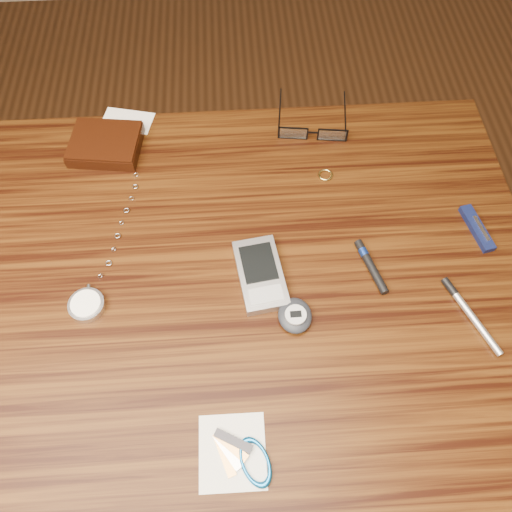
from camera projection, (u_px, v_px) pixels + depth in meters
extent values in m
plane|color=#472814|center=(229.00, 406.00, 1.38)|extent=(3.80, 3.80, 0.00)
cube|color=#371C08|center=(206.00, 288.00, 0.75)|extent=(1.00, 0.70, 0.03)
cylinder|color=#4C2814|center=(465.00, 507.00, 0.93)|extent=(0.05, 0.05, 0.71)
cylinder|color=#4C2814|center=(32.00, 257.00, 1.21)|extent=(0.05, 0.05, 0.71)
cylinder|color=#4C2814|center=(399.00, 237.00, 1.23)|extent=(0.05, 0.05, 0.71)
cube|color=black|center=(106.00, 145.00, 0.85)|extent=(0.13, 0.11, 0.02)
cube|color=black|center=(104.00, 140.00, 0.84)|extent=(0.12, 0.11, 0.00)
cube|color=white|center=(127.00, 121.00, 0.89)|extent=(0.10, 0.07, 0.00)
cube|color=black|center=(293.00, 133.00, 0.86)|extent=(0.05, 0.01, 0.03)
cube|color=silver|center=(293.00, 133.00, 0.86)|extent=(0.05, 0.01, 0.02)
cylinder|color=black|center=(280.00, 112.00, 0.90)|extent=(0.02, 0.12, 0.00)
cube|color=black|center=(332.00, 135.00, 0.86)|extent=(0.05, 0.01, 0.03)
cube|color=silver|center=(332.00, 135.00, 0.86)|extent=(0.05, 0.01, 0.02)
cylinder|color=black|center=(345.00, 115.00, 0.90)|extent=(0.02, 0.12, 0.00)
cube|color=black|center=(313.00, 132.00, 0.86)|extent=(0.02, 0.00, 0.00)
torus|color=#CFB961|center=(325.00, 175.00, 0.83)|extent=(0.03, 0.03, 0.00)
cylinder|color=#BBBBBF|center=(87.00, 305.00, 0.71)|extent=(0.05, 0.05, 0.01)
cylinder|color=white|center=(85.00, 303.00, 0.70)|extent=(0.04, 0.04, 0.00)
cylinder|color=#BBBBBF|center=(89.00, 287.00, 0.72)|extent=(0.01, 0.01, 0.01)
torus|color=#BBBBBF|center=(101.00, 276.00, 0.73)|extent=(0.01, 0.01, 0.01)
torus|color=#BBBBBF|center=(109.00, 263.00, 0.74)|extent=(0.01, 0.01, 0.00)
torus|color=#BBBBBF|center=(114.00, 249.00, 0.76)|extent=(0.01, 0.01, 0.01)
torus|color=#BBBBBF|center=(118.00, 236.00, 0.77)|extent=(0.01, 0.01, 0.00)
torus|color=#BBBBBF|center=(122.00, 223.00, 0.78)|extent=(0.01, 0.01, 0.01)
torus|color=#BBBBBF|center=(126.00, 210.00, 0.79)|extent=(0.01, 0.01, 0.00)
torus|color=#BBBBBF|center=(132.00, 198.00, 0.80)|extent=(0.01, 0.00, 0.01)
torus|color=#BBBBBF|center=(135.00, 187.00, 0.82)|extent=(0.01, 0.01, 0.00)
torus|color=#BBBBBF|center=(136.00, 175.00, 0.83)|extent=(0.01, 0.01, 0.01)
torus|color=#BBBBBF|center=(133.00, 164.00, 0.84)|extent=(0.01, 0.01, 0.00)
torus|color=#BBBBBF|center=(126.00, 156.00, 0.85)|extent=(0.01, 0.01, 0.01)
torus|color=#BBBBBF|center=(118.00, 149.00, 0.86)|extent=(0.01, 0.01, 0.00)
cube|color=#ABABAF|center=(260.00, 274.00, 0.73)|extent=(0.08, 0.13, 0.02)
cube|color=black|center=(258.00, 263.00, 0.73)|extent=(0.06, 0.07, 0.00)
cube|color=#989B9F|center=(266.00, 295.00, 0.70)|extent=(0.05, 0.03, 0.00)
ellipsoid|color=black|center=(295.00, 315.00, 0.70)|extent=(0.05, 0.06, 0.02)
cylinder|color=#AEB1B7|center=(296.00, 315.00, 0.68)|extent=(0.03, 0.03, 0.00)
cube|color=black|center=(296.00, 314.00, 0.68)|extent=(0.02, 0.01, 0.00)
cube|color=silver|center=(232.00, 452.00, 0.61)|extent=(0.08, 0.09, 0.00)
torus|color=#0E5BA5|center=(255.00, 462.00, 0.60)|extent=(0.06, 0.06, 0.01)
cube|color=olive|center=(225.00, 456.00, 0.61)|extent=(0.03, 0.05, 0.00)
cube|color=silver|center=(228.00, 451.00, 0.61)|extent=(0.04, 0.05, 0.00)
cube|color=#9D6D37|center=(231.00, 446.00, 0.61)|extent=(0.04, 0.04, 0.00)
cube|color=black|center=(233.00, 441.00, 0.61)|extent=(0.05, 0.03, 0.00)
cube|color=#0E1439|center=(477.00, 228.00, 0.77)|extent=(0.04, 0.09, 0.01)
cube|color=silver|center=(481.00, 228.00, 0.77)|extent=(0.01, 0.05, 0.00)
cylinder|color=silver|center=(471.00, 315.00, 0.70)|extent=(0.06, 0.12, 0.01)
cylinder|color=black|center=(450.00, 287.00, 0.72)|extent=(0.02, 0.03, 0.01)
cylinder|color=black|center=(371.00, 267.00, 0.74)|extent=(0.04, 0.09, 0.01)
cylinder|color=#1C3DB0|center=(364.00, 253.00, 0.75)|extent=(0.02, 0.02, 0.01)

